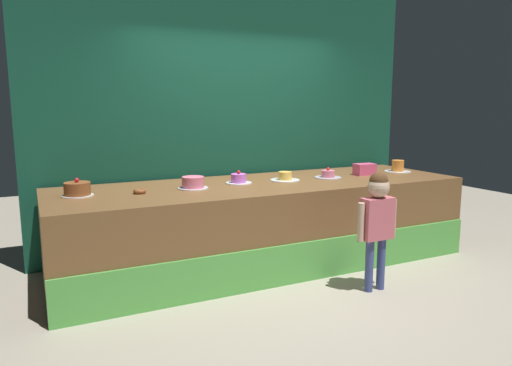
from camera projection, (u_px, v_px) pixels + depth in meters
ground_plane at (296, 283)px, 4.40m from camera, size 12.00×12.00×0.00m
stage_platform at (265, 223)px, 4.91m from camera, size 4.29×1.34×0.86m
curtain_backdrop at (235, 116)px, 5.41m from camera, size 4.62×0.08×3.09m
child_figure at (377, 215)px, 4.12m from camera, size 0.42×0.19×1.08m
pink_box at (365, 169)px, 5.40m from camera, size 0.24×0.16×0.13m
donut at (140, 191)px, 4.24m from camera, size 0.12×0.12×0.04m
cake_far_left at (77, 189)px, 4.11m from camera, size 0.27×0.27×0.16m
cake_left at (193, 183)px, 4.49m from camera, size 0.29×0.29×0.12m
cake_center_left at (239, 179)px, 4.80m from camera, size 0.27×0.27×0.14m
cake_center_right at (285, 177)px, 4.98m from camera, size 0.32×0.32×0.10m
cake_right at (328, 175)px, 5.16m from camera, size 0.30×0.30×0.12m
cake_far_right at (398, 167)px, 5.64m from camera, size 0.31×0.31×0.14m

